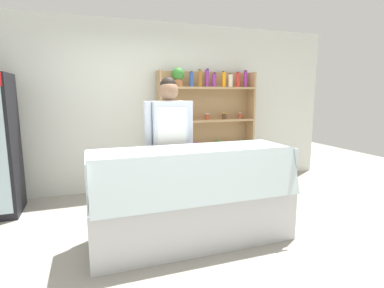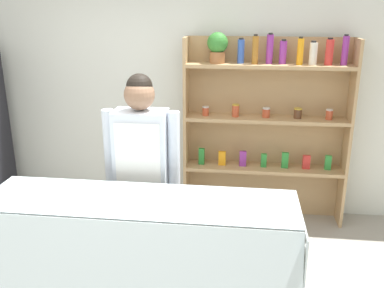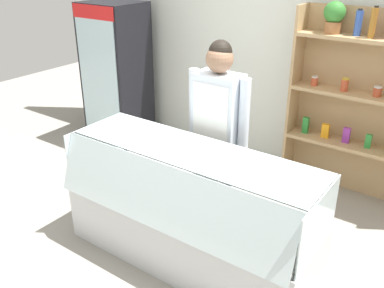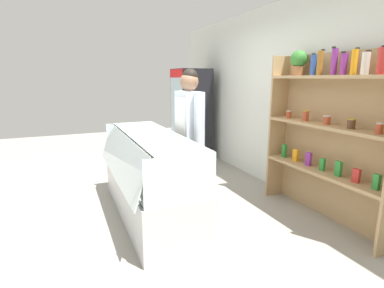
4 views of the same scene
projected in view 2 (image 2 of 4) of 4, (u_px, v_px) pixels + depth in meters
name	position (u px, v px, depth m)	size (l,w,h in m)	color
back_wall	(172.00, 89.00, 4.64)	(6.80, 0.10, 2.70)	silver
shelving_unit	(264.00, 119.00, 4.41)	(1.67, 0.29, 1.98)	tan
shop_clerk	(142.00, 165.00, 3.31)	(0.59, 0.25, 1.76)	#2D2D38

